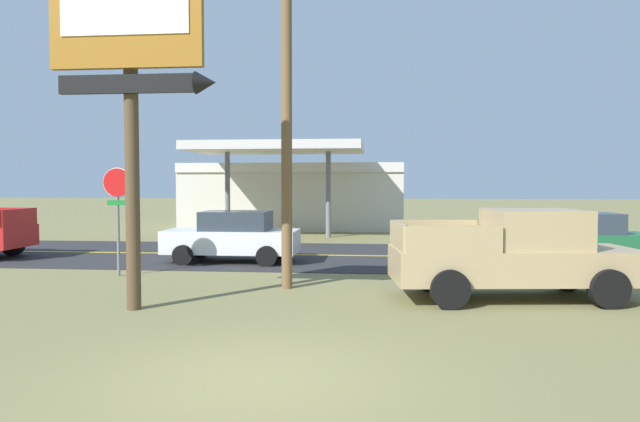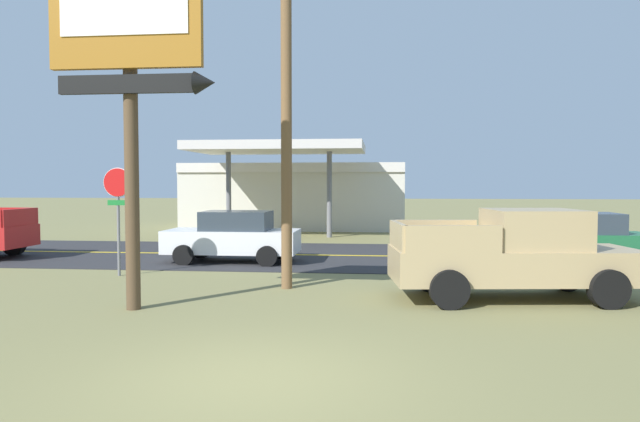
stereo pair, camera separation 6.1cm
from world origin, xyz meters
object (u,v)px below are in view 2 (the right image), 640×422
at_px(utility_pole, 286,92).
at_px(car_green_near_lane, 577,240).
at_px(gas_station, 296,194).
at_px(car_white_mid_lane, 233,236).
at_px(motel_sign, 131,65).
at_px(pickup_tan_parked_on_lawn, 516,255).
at_px(stop_sign, 118,202).

height_order(utility_pole, car_green_near_lane, utility_pole).
height_order(gas_station, car_white_mid_lane, gas_station).
height_order(motel_sign, pickup_tan_parked_on_lawn, motel_sign).
distance_m(motel_sign, gas_station, 22.00).
relative_size(motel_sign, stop_sign, 2.33).
distance_m(gas_station, car_green_near_lane, 18.14).
bearing_deg(pickup_tan_parked_on_lawn, motel_sign, -165.66).
relative_size(car_green_near_lane, car_white_mid_lane, 1.00).
xyz_separation_m(motel_sign, pickup_tan_parked_on_lawn, (7.77, 1.99, -3.87)).
relative_size(gas_station, car_green_near_lane, 2.86).
relative_size(stop_sign, utility_pole, 0.33).
xyz_separation_m(gas_station, car_green_near_lane, (10.69, -14.61, -1.11)).
bearing_deg(utility_pole, motel_sign, -133.08).
xyz_separation_m(car_green_near_lane, car_white_mid_lane, (-10.55, 0.00, 0.00)).
bearing_deg(motel_sign, gas_station, 89.97).
bearing_deg(car_white_mid_lane, motel_sign, -91.23).
bearing_deg(car_white_mid_lane, utility_pole, -60.96).
bearing_deg(car_green_near_lane, pickup_tan_parked_on_lawn, -119.38).
bearing_deg(gas_station, utility_pole, -82.24).
bearing_deg(utility_pole, car_white_mid_lane, 119.04).
bearing_deg(pickup_tan_parked_on_lawn, gas_station, 111.39).
relative_size(stop_sign, car_white_mid_lane, 0.70).
distance_m(stop_sign, car_green_near_lane, 13.37).
height_order(utility_pole, gas_station, utility_pole).
height_order(stop_sign, car_white_mid_lane, stop_sign).
bearing_deg(stop_sign, gas_station, 82.67).
height_order(stop_sign, gas_station, gas_station).
xyz_separation_m(stop_sign, car_green_near_lane, (12.96, 3.03, -1.20)).
relative_size(utility_pole, car_green_near_lane, 2.11).
relative_size(pickup_tan_parked_on_lawn, car_green_near_lane, 1.29).
xyz_separation_m(utility_pole, gas_station, (-2.59, 19.02, -2.75)).
bearing_deg(utility_pole, gas_station, 97.76).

